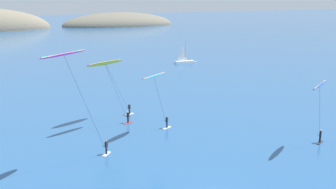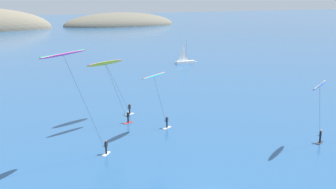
{
  "view_description": "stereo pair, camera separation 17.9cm",
  "coord_description": "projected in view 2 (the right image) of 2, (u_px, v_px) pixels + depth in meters",
  "views": [
    {
      "loc": [
        -16.27,
        -29.96,
        18.11
      ],
      "look_at": [
        2.74,
        19.16,
        4.99
      ],
      "focal_mm": 45.0,
      "sensor_mm": 36.0,
      "label": 1
    },
    {
      "loc": [
        -16.1,
        -30.02,
        18.11
      ],
      "look_at": [
        2.74,
        19.16,
        4.99
      ],
      "focal_mm": 45.0,
      "sensor_mm": 36.0,
      "label": 2
    }
  ],
  "objects": [
    {
      "name": "headland_island",
      "position": [
        22.0,
        29.0,
        202.08
      ],
      "size": [
        139.87,
        29.34,
        21.05
      ],
      "color": "#6B6656",
      "rests_on": "ground"
    },
    {
      "name": "sailboat_near",
      "position": [
        186.0,
        61.0,
        106.4
      ],
      "size": [
        5.92,
        1.62,
        5.7
      ],
      "color": "white",
      "rests_on": "ground"
    },
    {
      "name": "kitesurfer_blue",
      "position": [
        320.0,
        91.0,
        47.49
      ],
      "size": [
        5.37,
        4.19,
        8.12
      ],
      "color": "#2D2D33",
      "rests_on": "ground"
    },
    {
      "name": "kitesurfer_magenta",
      "position": [
        67.0,
        62.0,
        40.25
      ],
      "size": [
        7.98,
        7.05,
        12.48
      ],
      "color": "silver",
      "rests_on": "ground"
    },
    {
      "name": "kitesurfer_yellow",
      "position": [
        107.0,
        68.0,
        54.43
      ],
      "size": [
        6.95,
        4.05,
        9.36
      ],
      "color": "red",
      "rests_on": "ground"
    },
    {
      "name": "kitesurfer_lime",
      "position": [
        107.0,
        66.0,
        58.18
      ],
      "size": [
        7.61,
        4.46,
        8.7
      ],
      "color": "silver",
      "rests_on": "ground"
    },
    {
      "name": "kitesurfer_cyan",
      "position": [
        155.0,
        81.0,
        52.66
      ],
      "size": [
        5.58,
        4.52,
        7.98
      ],
      "color": "silver",
      "rests_on": "ground"
    }
  ]
}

